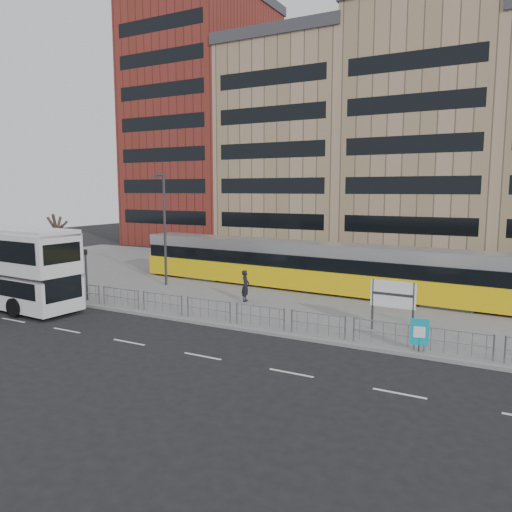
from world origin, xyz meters
The scene contains 13 objects.
ground centered at (0.00, 0.00, 0.00)m, with size 120.00×120.00×0.00m, color black.
plaza centered at (0.00, 12.00, 0.07)m, with size 64.00×24.00×0.15m, color slate.
kerb centered at (0.00, 0.05, 0.07)m, with size 64.00×0.25×0.17m, color gray.
building_row centered at (1.55, 34.27, 12.91)m, with size 70.40×18.40×31.20m.
pedestrian_barrier centered at (2.00, 0.50, 0.98)m, with size 32.07×0.07×1.10m.
road_markings centered at (1.00, -4.00, 0.01)m, with size 62.00×0.12×0.01m, color white.
tram centered at (1.17, 10.20, 1.75)m, with size 27.19×4.22×3.19m.
station_sign centered at (8.13, 2.81, 1.84)m, with size 2.12×0.16×2.43m.
ad_panel centered at (9.81, 0.40, 0.96)m, with size 0.74×0.21×1.39m.
pedestrian centered at (-1.13, 5.14, 1.09)m, with size 0.69×0.45×1.89m, color black.
traffic_light_west centered at (-9.82, 0.91, 2.12)m, with size 0.18×0.22×3.10m.
lamp_post_west centered at (-8.64, 6.97, 4.44)m, with size 0.45×1.04×7.83m.
bare_tree centered at (-20.16, 7.54, 4.98)m, with size 4.71×4.71×6.97m.
Camera 1 is at (13.34, -20.40, 6.82)m, focal length 35.00 mm.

